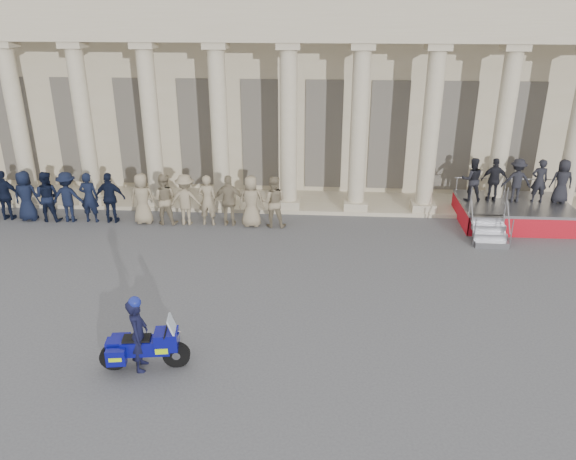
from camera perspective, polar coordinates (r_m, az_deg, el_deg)
The scene contains 6 objects.
ground at distance 15.07m, azimuth -7.07°, elevation -8.56°, with size 90.00×90.00×0.00m, color #48484B.
building at distance 27.70m, azimuth -1.74°, elevation 15.92°, with size 40.00×12.50×9.00m.
officer_rank at distance 22.07m, azimuth -20.71°, elevation 3.15°, with size 15.60×0.72×1.89m.
reviewing_stand at distance 21.97m, azimuth 21.88°, elevation 3.80°, with size 3.98×3.83×2.39m.
motorcycle at distance 13.15m, azimuth -14.33°, elevation -11.39°, with size 2.01×0.90×1.29m.
rider at distance 12.99m, azimuth -14.97°, elevation -10.11°, with size 0.50×0.69×1.83m.
Camera 1 is at (2.72, -12.63, 7.77)m, focal length 35.00 mm.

